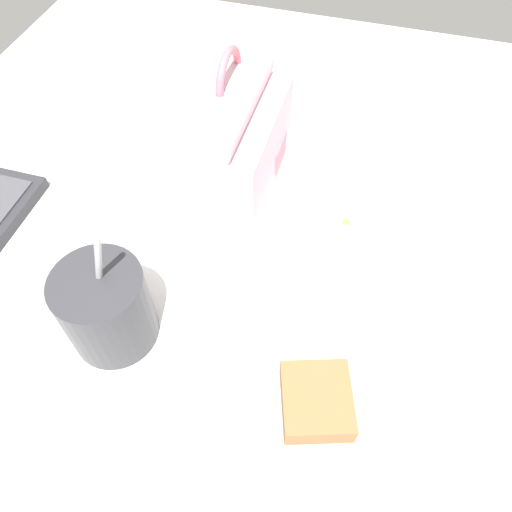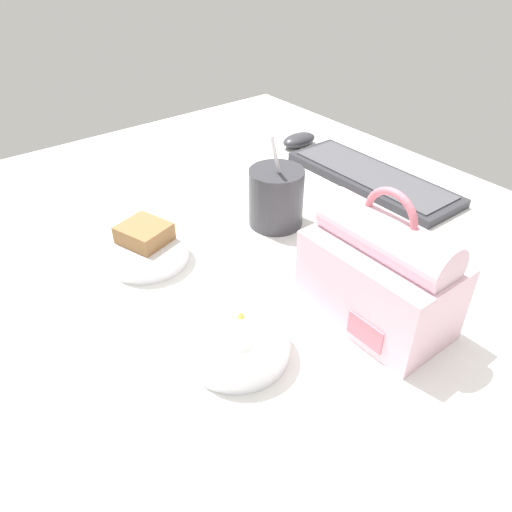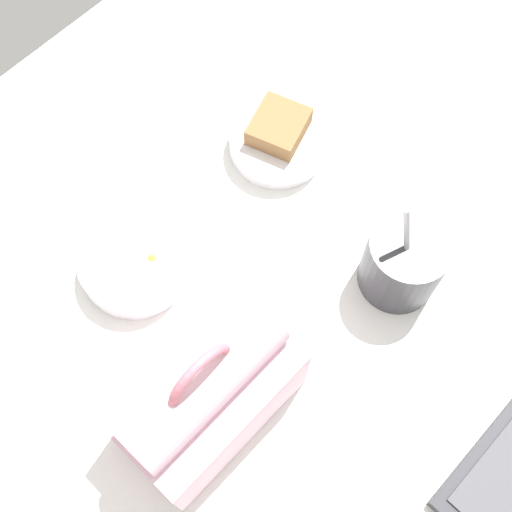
% 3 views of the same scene
% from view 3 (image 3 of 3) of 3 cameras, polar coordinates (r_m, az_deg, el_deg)
% --- Properties ---
extents(desk_surface, '(1.40, 1.10, 0.02)m').
position_cam_3_polar(desk_surface, '(0.94, 3.95, -2.51)').
color(desk_surface, white).
rests_on(desk_surface, ground).
extents(lunch_bag, '(0.21, 0.13, 0.21)m').
position_cam_3_polar(lunch_bag, '(0.81, -4.04, -11.01)').
color(lunch_bag, beige).
rests_on(lunch_bag, desk_surface).
extents(soup_cup, '(0.10, 0.10, 0.18)m').
position_cam_3_polar(soup_cup, '(0.90, 11.74, -0.42)').
color(soup_cup, '#333338').
rests_on(soup_cup, desk_surface).
extents(bento_bowl_sandwich, '(0.14, 0.14, 0.07)m').
position_cam_3_polar(bento_bowl_sandwich, '(1.00, 1.78, 9.41)').
color(bento_bowl_sandwich, silver).
rests_on(bento_bowl_sandwich, desk_surface).
extents(bento_bowl_snacks, '(0.14, 0.14, 0.06)m').
position_cam_3_polar(bento_bowl_snacks, '(0.93, -9.76, -0.58)').
color(bento_bowl_snacks, silver).
rests_on(bento_bowl_snacks, desk_surface).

